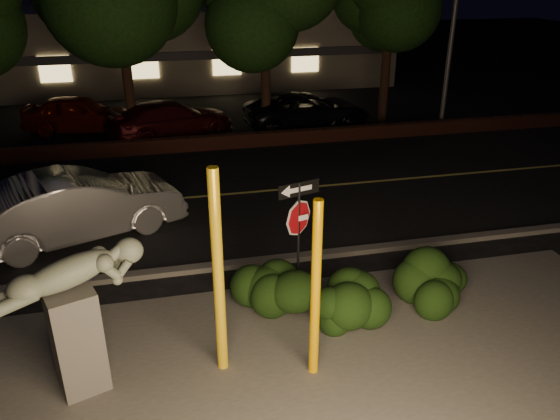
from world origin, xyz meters
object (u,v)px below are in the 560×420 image
object	(u,v)px
parked_car_red	(79,114)
silver_sedan	(77,206)
yellow_pole_right	(316,292)
yellow_pole_left	(218,276)
signpost	(299,218)
parked_car_dark	(307,111)
parked_car_darkred	(172,119)
sculpture	(74,308)

from	to	relation	value
parked_car_red	silver_sedan	bearing A→B (deg)	-164.64
yellow_pole_right	silver_sedan	bearing A→B (deg)	124.97
yellow_pole_left	parked_car_red	bearing A→B (deg)	103.60
silver_sedan	signpost	bearing A→B (deg)	-151.63
signpost	silver_sedan	xyz separation A→B (m)	(-4.40, 3.81, -0.95)
parked_car_dark	parked_car_darkred	bearing A→B (deg)	88.43
silver_sedan	parked_car_dark	size ratio (longest dim) A/B	0.98
signpost	parked_car_red	world-z (taller)	signpost
parked_car_red	parked_car_darkred	world-z (taller)	parked_car_red
signpost	silver_sedan	size ratio (longest dim) A/B	0.50
signpost	parked_car_darkred	size ratio (longest dim) A/B	0.52
yellow_pole_left	signpost	size ratio (longest dim) A/B	1.41
yellow_pole_left	sculpture	bearing A→B (deg)	178.14
silver_sedan	parked_car_darkred	distance (m)	8.35
signpost	parked_car_darkred	distance (m)	11.95
parked_car_darkred	yellow_pole_left	bearing A→B (deg)	160.04
parked_car_darkred	parked_car_dark	distance (m)	5.34
signpost	parked_car_dark	distance (m)	12.45
yellow_pole_left	parked_car_dark	size ratio (longest dim) A/B	0.69
yellow_pole_right	parked_car_dark	distance (m)	14.51
parked_car_red	sculpture	bearing A→B (deg)	-164.35
parked_car_darkred	parked_car_red	bearing A→B (deg)	45.02
yellow_pole_left	parked_car_darkred	bearing A→B (deg)	90.67
parked_car_darkred	sculpture	bearing A→B (deg)	150.98
yellow_pole_right	silver_sedan	xyz separation A→B (m)	(-4.12, 5.89, -0.71)
signpost	parked_car_dark	xyz separation A→B (m)	(3.49, 11.90, -1.06)
yellow_pole_right	parked_car_darkred	world-z (taller)	yellow_pole_right
sculpture	parked_car_red	bearing A→B (deg)	76.06
parked_car_darkred	silver_sedan	bearing A→B (deg)	141.53
yellow_pole_right	silver_sedan	distance (m)	7.22
yellow_pole_left	signpost	xyz separation A→B (m)	(1.69, 1.65, 0.02)
yellow_pole_left	parked_car_darkred	world-z (taller)	yellow_pole_left
yellow_pole_left	sculpture	distance (m)	2.15
sculpture	parked_car_darkred	world-z (taller)	sculpture
silver_sedan	parked_car_red	distance (m)	9.56
silver_sedan	parked_car_red	bearing A→B (deg)	-15.34
yellow_pole_left	silver_sedan	world-z (taller)	yellow_pole_left
parked_car_red	parked_car_dark	distance (m)	8.92
silver_sedan	parked_car_darkred	world-z (taller)	silver_sedan
signpost	silver_sedan	distance (m)	5.90
parked_car_red	parked_car_dark	xyz separation A→B (m)	(8.80, -1.42, -0.02)
yellow_pole_left	yellow_pole_right	size ratio (longest dim) A/B	1.14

